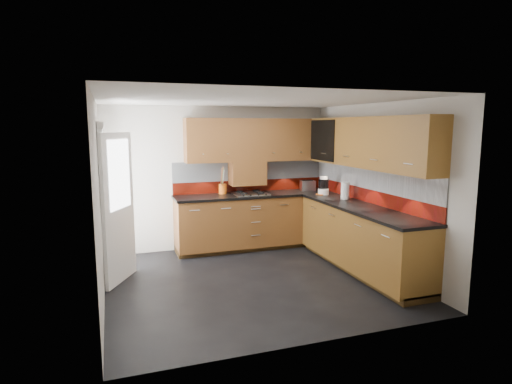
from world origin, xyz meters
name	(u,v)px	position (x,y,z in m)	size (l,w,h in m)	color
room	(253,170)	(0.00, 0.00, 1.50)	(4.00, 3.80, 2.64)	black
base_cabinets	(302,231)	(1.07, 0.72, 0.44)	(2.70, 3.20, 0.95)	brown
countertop	(303,201)	(1.05, 0.70, 0.92)	(2.72, 3.22, 0.04)	black
backsplash	(309,180)	(1.28, 0.93, 1.21)	(2.70, 3.20, 0.54)	maroon
upper_cabinets	(312,141)	(1.23, 0.78, 1.84)	(2.50, 3.20, 0.72)	brown
extractor_hood	(247,173)	(0.45, 1.64, 1.28)	(0.60, 0.33, 0.40)	brown
glass_cabinet	(330,139)	(1.71, 1.07, 1.87)	(0.32, 0.80, 0.66)	black
back_door	(110,204)	(-1.78, 0.75, 1.03)	(0.42, 1.19, 2.04)	white
gas_hob	(250,193)	(0.45, 1.47, 0.95)	(0.57, 0.50, 0.04)	silver
utensil_pot	(223,188)	(0.03, 1.68, 1.04)	(0.13, 0.13, 0.47)	#D55D14
toaster	(308,186)	(1.55, 1.55, 1.03)	(0.27, 0.18, 0.18)	silver
food_processor	(324,186)	(1.60, 1.05, 1.08)	(0.18, 0.18, 0.30)	white
paper_towel	(345,191)	(1.70, 0.53, 1.07)	(0.13, 0.13, 0.27)	white
orange_cloth	(322,194)	(1.56, 1.04, 0.95)	(0.15, 0.13, 0.02)	orange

